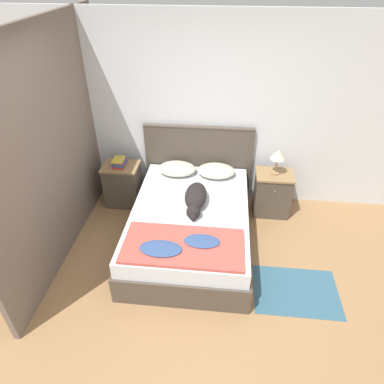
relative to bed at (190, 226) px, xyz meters
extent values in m
plane|color=#997047|center=(-0.03, -1.02, -0.26)|extent=(16.00, 16.00, 0.00)
cube|color=silver|center=(-0.03, 1.11, 1.01)|extent=(9.00, 0.06, 2.55)
cube|color=#706056|center=(-1.50, 0.03, 1.01)|extent=(0.06, 3.10, 2.55)
cube|color=#4C4238|center=(0.00, 0.00, -0.09)|extent=(1.43, 2.03, 0.33)
cube|color=silver|center=(0.00, 0.00, 0.17)|extent=(1.37, 1.97, 0.20)
cube|color=#4C4238|center=(0.00, 1.04, 0.29)|extent=(1.51, 0.04, 1.11)
cylinder|color=#4C4238|center=(0.00, 1.04, 0.85)|extent=(1.51, 0.06, 0.06)
cube|color=#4C4238|center=(-1.05, 0.74, 0.04)|extent=(0.47, 0.36, 0.60)
cube|color=#937047|center=(-1.05, 0.74, 0.36)|extent=(0.50, 0.38, 0.03)
sphere|color=#937047|center=(-1.05, 0.55, 0.21)|extent=(0.02, 0.02, 0.02)
cube|color=#4C4238|center=(1.05, 0.74, 0.04)|extent=(0.47, 0.36, 0.60)
cube|color=#937047|center=(1.05, 0.74, 0.36)|extent=(0.50, 0.38, 0.03)
sphere|color=#937047|center=(1.05, 0.55, 0.21)|extent=(0.02, 0.02, 0.02)
ellipsoid|color=beige|center=(-0.27, 0.78, 0.34)|extent=(0.51, 0.37, 0.15)
ellipsoid|color=beige|center=(0.27, 0.78, 0.34)|extent=(0.51, 0.37, 0.15)
cube|color=#BC4C42|center=(0.00, -0.66, 0.29)|extent=(1.25, 0.62, 0.04)
ellipsoid|color=#334C7F|center=(-0.22, -0.75, 0.32)|extent=(0.44, 0.25, 0.03)
ellipsoid|color=#334C7F|center=(0.19, -0.60, 0.32)|extent=(0.37, 0.22, 0.03)
ellipsoid|color=black|center=(0.05, 0.13, 0.37)|extent=(0.26, 0.51, 0.20)
sphere|color=black|center=(0.05, -0.16, 0.35)|extent=(0.16, 0.16, 0.16)
ellipsoid|color=black|center=(0.05, -0.23, 0.33)|extent=(0.07, 0.09, 0.07)
cone|color=black|center=(0.01, -0.15, 0.41)|extent=(0.05, 0.05, 0.06)
cone|color=black|center=(0.10, -0.15, 0.41)|extent=(0.05, 0.05, 0.06)
ellipsoid|color=black|center=(0.09, 0.35, 0.31)|extent=(0.15, 0.23, 0.07)
cube|color=#AD2D28|center=(-1.06, 0.73, 0.39)|extent=(0.16, 0.21, 0.03)
cube|color=#285689|center=(-1.05, 0.73, 0.42)|extent=(0.16, 0.21, 0.03)
cube|color=#703D7F|center=(-1.05, 0.73, 0.45)|extent=(0.16, 0.21, 0.03)
cube|color=gold|center=(-1.06, 0.72, 0.47)|extent=(0.15, 0.21, 0.02)
cylinder|color=#9E7A4C|center=(1.05, 0.75, 0.38)|extent=(0.11, 0.11, 0.02)
cylinder|color=#9E7A4C|center=(1.05, 0.75, 0.49)|extent=(0.02, 0.02, 0.20)
cone|color=beige|center=(1.05, 0.75, 0.66)|extent=(0.19, 0.19, 0.13)
cube|color=#335B70|center=(1.23, -0.66, -0.26)|extent=(0.91, 0.67, 0.00)
camera|label=1|loc=(0.36, -3.21, 2.75)|focal=32.00mm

